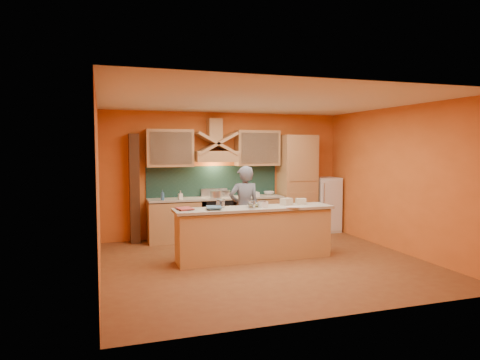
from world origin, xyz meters
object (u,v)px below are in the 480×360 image
object	(u,v)px
person	(244,209)
kitchen_scale	(263,205)
stove	(217,218)
fridge	(325,204)
mixing_bowl	(255,205)

from	to	relation	value
person	kitchen_scale	size ratio (longest dim) A/B	12.58
stove	person	size ratio (longest dim) A/B	0.54
stove	fridge	distance (m)	2.71
stove	person	world-z (taller)	person
kitchen_scale	mixing_bowl	world-z (taller)	kitchen_scale
fridge	person	bearing A→B (deg)	-153.01
person	mixing_bowl	bearing A→B (deg)	93.51
person	kitchen_scale	world-z (taller)	person
fridge	kitchen_scale	distance (m)	3.13
mixing_bowl	fridge	bearing A→B (deg)	36.77
fridge	person	world-z (taller)	person
stove	mixing_bowl	world-z (taller)	mixing_bowl
kitchen_scale	person	bearing A→B (deg)	85.03
stove	mixing_bowl	xyz separation A→B (m)	(0.23, -1.85, 0.53)
stove	kitchen_scale	world-z (taller)	kitchen_scale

